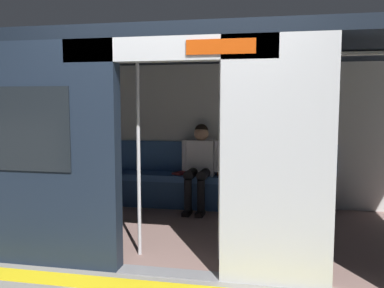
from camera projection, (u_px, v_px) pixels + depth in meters
ground_plane at (169, 274)px, 3.64m from camera, size 60.00×60.00×0.00m
platform_edge_strip at (160, 288)px, 3.35m from camera, size 8.00×0.24×0.01m
train_car at (190, 108)px, 4.68m from camera, size 6.40×2.77×2.18m
bench_seat at (209, 183)px, 5.81m from camera, size 3.29×0.44×0.48m
person_seated at (200, 161)px, 5.75m from camera, size 0.55×0.69×1.21m
handbag at (226, 169)px, 5.81m from camera, size 0.26×0.15×0.17m
book at (181, 173)px, 5.91m from camera, size 0.23×0.26×0.03m
grab_pole_door at (138, 153)px, 3.98m from camera, size 0.04×0.04×2.04m
grab_pole_far at (220, 155)px, 3.87m from camera, size 0.04×0.04×2.04m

